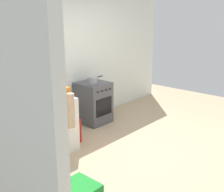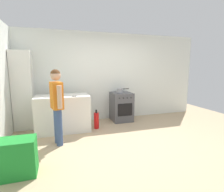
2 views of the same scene
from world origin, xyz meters
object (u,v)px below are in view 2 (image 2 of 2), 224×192
Objects in this scene: recycling_crate_lower at (18,166)px; larder_cabinet at (23,91)px; fire_extinguisher at (96,120)px; pot at (120,91)px; knife_utility at (50,97)px; knife_paring at (73,96)px; person at (57,101)px; knife_carving at (56,96)px; oven_left at (121,107)px; recycling_crate_upper at (17,149)px.

recycling_crate_lower is 2.40m from larder_cabinet.
larder_cabinet is at bearing 161.95° from fire_extinguisher.
pot reaches higher than recycling_crate_lower.
larder_cabinet is (-0.25, 2.22, 0.86)m from recycling_crate_lower.
knife_paring is at bearing -3.73° from knife_utility.
person is at bearing -75.19° from knife_utility.
larder_cabinet is at bearing 145.71° from knife_carving.
larder_cabinet is (-2.65, 0.10, 0.57)m from oven_left.
oven_left is at bearing 41.44° from recycling_crate_lower.
larder_cabinet is at bearing 96.31° from recycling_crate_upper.
knife_paring and knife_utility have the same top height.
oven_left reaches higher than recycling_crate_lower.
knife_utility is (-1.90, -0.49, -0.02)m from pot.
recycling_crate_lower is (-2.40, -2.12, -0.29)m from oven_left.
knife_utility reaches higher than oven_left.
recycling_crate_upper is 2.31m from larder_cabinet.
knife_carving is 1.83m from recycling_crate_upper.
pot is at bearing 11.95° from knife_carving.
person is 1.52m from larder_cabinet.
knife_paring is at bearing -157.43° from oven_left.
knife_utility is 0.50× the size of fire_extinguisher.
pot reaches higher than recycling_crate_upper.
oven_left is at bearing 16.18° from knife_utility.
oven_left is 3.22m from recycling_crate_lower.
person is (0.16, -0.59, 0.01)m from knife_utility.
person reaches higher than oven_left.
recycling_crate_lower is at bearing -121.84° from knife_paring.
recycling_crate_upper is at bearing -83.69° from larder_cabinet.
person is 2.98× the size of recycling_crate_lower.
recycling_crate_upper is (-0.94, -1.51, -0.49)m from knife_paring.
oven_left is at bearing 32.64° from person.
larder_cabinet is (-2.57, 0.18, 0.08)m from pot.
knife_utility reaches higher than recycling_crate_upper.
recycling_crate_lower is at bearing -138.56° from oven_left.
larder_cabinet reaches higher than knife_paring.
knife_carving is at bearing 178.51° from fire_extinguisher.
person reaches higher than pot.
recycling_crate_lower is (-2.32, -2.04, -0.78)m from pot.
larder_cabinet is (-1.78, 0.58, 0.78)m from fire_extinguisher.
knife_paring is 0.67m from person.
person is (-1.74, -1.09, -0.01)m from pot.
knife_utility is 0.19m from knife_carving.
knife_carving is 0.21× the size of person.
knife_paring is 0.52m from knife_utility.
knife_paring is 0.92m from fire_extinguisher.
oven_left is 2.32× the size of pot.
fire_extinguisher is 0.96× the size of recycling_crate_lower.
person reaches higher than fire_extinguisher.
recycling_crate_lower is 0.28m from recycling_crate_upper.
knife_utility is 0.48× the size of recycling_crate_lower.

